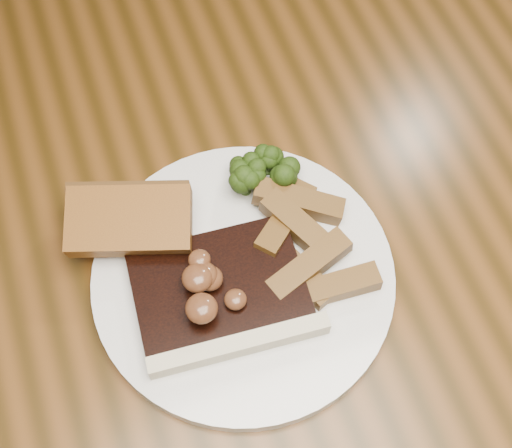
{
  "coord_description": "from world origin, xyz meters",
  "views": [
    {
      "loc": [
        -0.11,
        -0.3,
        1.37
      ],
      "look_at": [
        -0.0,
        -0.02,
        0.78
      ],
      "focal_mm": 50.0,
      "sensor_mm": 36.0,
      "label": 1
    }
  ],
  "objects_px": {
    "plate": "(243,278)",
    "garlic_bread": "(133,231)",
    "potato_wedges": "(316,253)",
    "dining_table": "(253,263)",
    "steak": "(220,293)"
  },
  "relations": [
    {
      "from": "garlic_bread",
      "to": "steak",
      "type": "bearing_deg",
      "value": -37.83
    },
    {
      "from": "plate",
      "to": "potato_wedges",
      "type": "bearing_deg",
      "value": -4.92
    },
    {
      "from": "potato_wedges",
      "to": "plate",
      "type": "bearing_deg",
      "value": 175.08
    },
    {
      "from": "dining_table",
      "to": "steak",
      "type": "height_order",
      "value": "steak"
    },
    {
      "from": "steak",
      "to": "garlic_bread",
      "type": "relative_size",
      "value": 1.34
    },
    {
      "from": "plate",
      "to": "steak",
      "type": "distance_m",
      "value": 0.03
    },
    {
      "from": "dining_table",
      "to": "steak",
      "type": "relative_size",
      "value": 10.59
    },
    {
      "from": "dining_table",
      "to": "plate",
      "type": "xyz_separation_m",
      "value": [
        -0.03,
        -0.05,
        0.1
      ]
    },
    {
      "from": "dining_table",
      "to": "potato_wedges",
      "type": "relative_size",
      "value": 14.37
    },
    {
      "from": "dining_table",
      "to": "garlic_bread",
      "type": "distance_m",
      "value": 0.16
    },
    {
      "from": "potato_wedges",
      "to": "dining_table",
      "type": "bearing_deg",
      "value": 124.74
    },
    {
      "from": "steak",
      "to": "garlic_bread",
      "type": "bearing_deg",
      "value": 128.13
    },
    {
      "from": "dining_table",
      "to": "plate",
      "type": "relative_size",
      "value": 5.71
    },
    {
      "from": "steak",
      "to": "garlic_bread",
      "type": "xyz_separation_m",
      "value": [
        -0.06,
        0.09,
        0.0
      ]
    },
    {
      "from": "plate",
      "to": "garlic_bread",
      "type": "xyz_separation_m",
      "value": [
        -0.08,
        0.07,
        0.02
      ]
    }
  ]
}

